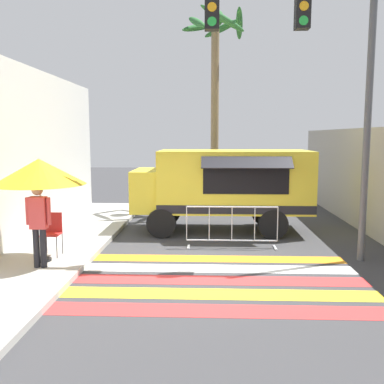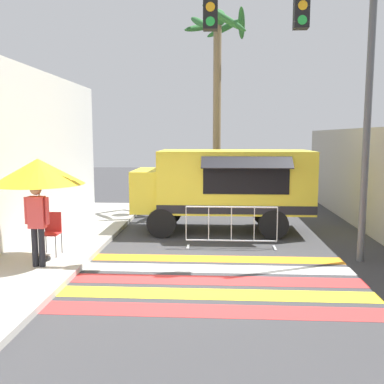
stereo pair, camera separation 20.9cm
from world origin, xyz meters
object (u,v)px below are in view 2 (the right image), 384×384
traffic_signal_pole (305,52)px  folding_chair (52,229)px  palm_tree (218,68)px  vendor_person (37,219)px  food_truck (221,183)px  patio_umbrella (38,172)px  barricade_front (231,227)px

traffic_signal_pole → folding_chair: size_ratio=6.60×
palm_tree → vendor_person: bearing=-116.7°
food_truck → folding_chair: (-3.97, -3.28, -0.74)m
vendor_person → food_truck: bearing=40.4°
food_truck → palm_tree: (-0.13, 3.26, 3.88)m
patio_umbrella → barricade_front: (4.27, 1.77, -1.55)m
patio_umbrella → vendor_person: 1.07m
barricade_front → palm_tree: 7.14m
patio_umbrella → palm_tree: palm_tree is taller
traffic_signal_pole → folding_chair: 6.99m
food_truck → vendor_person: size_ratio=2.97×
barricade_front → patio_umbrella: bearing=-157.5°
folding_chair → food_truck: bearing=47.7°
traffic_signal_pole → folding_chair: traffic_signal_pole is taller
folding_chair → traffic_signal_pole: bearing=10.7°
vendor_person → traffic_signal_pole: bearing=5.1°
folding_chair → vendor_person: (0.08, -0.95, 0.41)m
patio_umbrella → palm_tree: (3.88, 7.04, 3.25)m
palm_tree → traffic_signal_pole: bearing=-73.1°
barricade_front → palm_tree: palm_tree is taller
patio_umbrella → barricade_front: size_ratio=0.96×
folding_chair → palm_tree: palm_tree is taller
barricade_front → vendor_person: bearing=-151.8°
traffic_signal_pole → barricade_front: (-1.53, 1.01, -4.16)m
vendor_person → palm_tree: size_ratio=0.24×
patio_umbrella → vendor_person: (0.12, -0.45, -0.96)m
patio_umbrella → folding_chair: bearing=84.7°
traffic_signal_pole → folding_chair: bearing=-177.4°
patio_umbrella → vendor_person: patio_umbrella is taller
food_truck → folding_chair: food_truck is taller
food_truck → vendor_person: bearing=-132.6°
patio_umbrella → folding_chair: 1.47m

